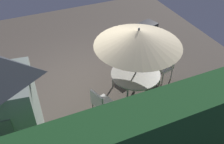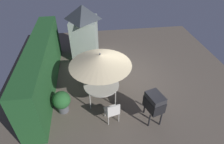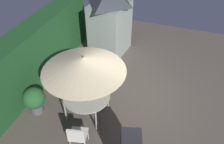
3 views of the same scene
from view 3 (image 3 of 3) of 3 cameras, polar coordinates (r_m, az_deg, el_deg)
ground_plane at (r=8.08m, az=4.84°, el=-5.86°), size 11.00×11.00×0.00m
hedge_backdrop at (r=8.69m, az=-17.62°, el=4.81°), size 6.07×0.82×2.10m
garden_shed at (r=9.50m, az=-0.55°, el=12.54°), size 1.77×1.59×2.83m
patio_table at (r=7.07m, az=-6.20°, el=-5.99°), size 1.41×1.41×0.76m
patio_umbrella at (r=6.27m, az=-6.96°, el=1.94°), size 2.32×2.32×2.21m
chair_near_shed at (r=8.18m, az=-5.35°, el=-0.29°), size 0.59×0.59×0.90m
chair_far_side at (r=6.43m, az=-8.38°, el=-15.04°), size 0.56×0.55×0.90m
potted_plant_by_shed at (r=7.60m, az=-18.38°, el=-6.35°), size 0.68×0.68×0.92m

